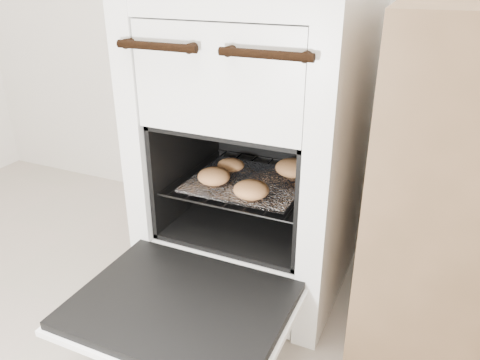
{
  "coord_description": "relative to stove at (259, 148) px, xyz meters",
  "views": [
    {
      "loc": [
        0.65,
        -0.17,
        1.0
      ],
      "look_at": [
        0.12,
        1.01,
        0.41
      ],
      "focal_mm": 35.0,
      "sensor_mm": 36.0,
      "label": 1
    }
  ],
  "objects": [
    {
      "name": "foil_sheet",
      "position": [
        0.0,
        -0.09,
        -0.08
      ],
      "size": [
        0.35,
        0.31,
        0.01
      ],
      "primitive_type": "cube",
      "color": "white",
      "rests_on": "oven_rack"
    },
    {
      "name": "stove",
      "position": [
        0.0,
        0.0,
        0.0
      ],
      "size": [
        0.61,
        0.68,
        0.94
      ],
      "color": "white",
      "rests_on": "ground"
    },
    {
      "name": "baked_rolls",
      "position": [
        0.02,
        -0.09,
        -0.05
      ],
      "size": [
        0.34,
        0.34,
        0.05
      ],
      "color": "tan",
      "rests_on": "foil_sheet"
    },
    {
      "name": "oven_rack",
      "position": [
        -0.0,
        -0.07,
        -0.09
      ],
      "size": [
        0.45,
        0.43,
        0.01
      ],
      "color": "black",
      "rests_on": "stove"
    },
    {
      "name": "oven_door",
      "position": [
        0.0,
        -0.52,
        -0.26
      ],
      "size": [
        0.55,
        0.43,
        0.04
      ],
      "color": "black",
      "rests_on": "stove"
    }
  ]
}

